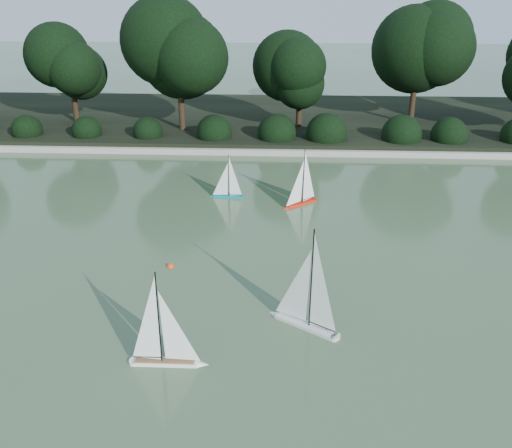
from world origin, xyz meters
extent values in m
plane|color=#3A5533|center=(0.00, 0.00, 0.00)|extent=(80.00, 80.00, 0.00)
cube|color=gray|center=(0.00, 9.00, 0.09)|extent=(40.00, 0.35, 0.18)
cube|color=black|center=(0.00, 13.00, 0.15)|extent=(40.00, 8.00, 0.30)
cylinder|color=black|center=(-7.00, 11.80, 0.68)|extent=(0.20, 0.20, 1.37)
sphere|color=black|center=(-7.00, 11.80, 2.38)|extent=(2.24, 2.24, 2.24)
cylinder|color=black|center=(-3.00, 10.90, 0.83)|extent=(0.20, 0.20, 1.66)
sphere|color=black|center=(-3.00, 10.90, 2.85)|extent=(2.66, 2.66, 2.66)
cylinder|color=black|center=(1.00, 11.40, 0.63)|extent=(0.20, 0.20, 1.26)
sphere|color=black|center=(1.00, 11.40, 2.21)|extent=(2.10, 2.10, 2.10)
cylinder|color=black|center=(5.00, 12.10, 0.86)|extent=(0.20, 0.20, 1.73)
sphere|color=black|center=(5.00, 12.10, 2.99)|extent=(2.80, 2.80, 2.80)
sphere|color=black|center=(-8.00, 9.90, 0.45)|extent=(1.10, 1.10, 1.10)
sphere|color=black|center=(-6.00, 9.90, 0.45)|extent=(1.10, 1.10, 1.10)
sphere|color=black|center=(-4.00, 9.90, 0.45)|extent=(1.10, 1.10, 1.10)
sphere|color=black|center=(-2.00, 9.90, 0.45)|extent=(1.10, 1.10, 1.10)
sphere|color=black|center=(0.00, 9.90, 0.45)|extent=(1.10, 1.10, 1.10)
sphere|color=black|center=(2.00, 9.90, 0.45)|extent=(1.10, 1.10, 1.10)
sphere|color=black|center=(4.00, 9.90, 0.45)|extent=(1.10, 1.10, 1.10)
sphere|color=black|center=(6.00, 9.90, 0.45)|extent=(1.10, 1.10, 1.10)
cube|color=silver|center=(0.90, -0.46, 0.05)|extent=(1.02, 0.79, 0.11)
cone|color=silver|center=(0.38, -0.11, 0.05)|extent=(0.30, 0.30, 0.22)
cylinder|color=silver|center=(1.35, -0.77, 0.05)|extent=(0.18, 0.18, 0.11)
cylinder|color=black|center=(0.94, -0.49, 0.95)|extent=(0.03, 0.03, 1.68)
cylinder|color=black|center=(1.14, -0.63, 0.17)|extent=(0.42, 0.29, 0.02)
cube|color=white|center=(-1.19, -1.51, 0.05)|extent=(0.95, 0.19, 0.09)
cone|color=white|center=(-0.64, -1.51, 0.05)|extent=(0.19, 0.19, 0.19)
cylinder|color=white|center=(-1.66, -1.51, 0.05)|extent=(0.11, 0.11, 0.09)
cube|color=olive|center=(-1.19, -1.51, 0.10)|extent=(0.87, 0.14, 0.01)
cylinder|color=black|center=(-1.24, -1.51, 0.83)|extent=(0.02, 0.02, 1.47)
cylinder|color=black|center=(-1.44, -1.51, 0.15)|extent=(0.44, 0.02, 0.02)
cube|color=red|center=(0.94, 4.86, 0.04)|extent=(0.79, 0.70, 0.09)
cone|color=red|center=(0.55, 4.53, 0.04)|extent=(0.25, 0.25, 0.18)
cylinder|color=red|center=(1.28, 5.14, 0.04)|extent=(0.15, 0.15, 0.09)
cylinder|color=black|center=(0.98, 4.89, 0.77)|extent=(0.02, 0.02, 1.36)
cylinder|color=black|center=(1.12, 5.01, 0.14)|extent=(0.32, 0.27, 0.01)
cube|color=#018396|center=(-0.90, 5.25, 0.04)|extent=(0.72, 0.19, 0.07)
cone|color=#018396|center=(-1.32, 5.27, 0.04)|extent=(0.15, 0.15, 0.14)
cylinder|color=#018396|center=(-0.55, 5.22, 0.04)|extent=(0.09, 0.09, 0.07)
cylinder|color=black|center=(-0.87, 5.24, 0.63)|extent=(0.02, 0.02, 1.11)
cylinder|color=black|center=(-0.71, 5.23, 0.11)|extent=(0.33, 0.03, 0.01)
sphere|color=#EA400C|center=(-1.67, 1.45, 0.00)|extent=(0.15, 0.15, 0.15)
camera|label=1|loc=(0.47, -8.23, 5.24)|focal=40.00mm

